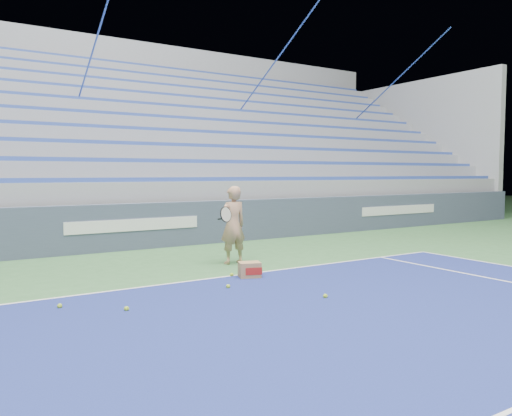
{
  "coord_description": "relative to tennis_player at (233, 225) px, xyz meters",
  "views": [
    {
      "loc": [
        -3.79,
        4.33,
        1.82
      ],
      "look_at": [
        1.27,
        12.38,
        1.15
      ],
      "focal_mm": 35.0,
      "sensor_mm": 36.0,
      "label": 1
    }
  ],
  "objects": [
    {
      "name": "tennis_ball_0",
      "position": [
        -2.9,
        -2.28,
        -0.75
      ],
      "size": [
        0.07,
        0.07,
        0.07
      ],
      "primitive_type": "sphere",
      "color": "#A5CE2A",
      "rests_on": "ground"
    },
    {
      "name": "ball_box",
      "position": [
        -0.42,
        -1.34,
        -0.65
      ],
      "size": [
        0.43,
        0.38,
        0.27
      ],
      "color": "#9D764C",
      "rests_on": "ground"
    },
    {
      "name": "sponsor_barrier",
      "position": [
        -1.08,
        2.91,
        -0.23
      ],
      "size": [
        30.0,
        0.32,
        1.1
      ],
      "color": "#3E485F",
      "rests_on": "ground"
    },
    {
      "name": "tennis_player",
      "position": [
        0.0,
        0.0,
        0.0
      ],
      "size": [
        0.9,
        0.81,
        1.56
      ],
      "color": "tan",
      "rests_on": "ground"
    },
    {
      "name": "bleachers",
      "position": [
        -1.09,
        8.63,
        1.57
      ],
      "size": [
        31.0,
        9.15,
        7.3
      ],
      "color": "#92949A",
      "rests_on": "ground"
    },
    {
      "name": "tennis_ball_1",
      "position": [
        -0.24,
        -3.15,
        -0.75
      ],
      "size": [
        0.07,
        0.07,
        0.07
      ],
      "primitive_type": "sphere",
      "color": "#A5CE2A",
      "rests_on": "ground"
    },
    {
      "name": "tennis_ball_3",
      "position": [
        -1.13,
        -1.85,
        -0.75
      ],
      "size": [
        0.07,
        0.07,
        0.07
      ],
      "primitive_type": "sphere",
      "color": "#A5CE2A",
      "rests_on": "ground"
    },
    {
      "name": "tennis_ball_2",
      "position": [
        -0.64,
        -1.09,
        -0.75
      ],
      "size": [
        0.07,
        0.07,
        0.07
      ],
      "primitive_type": "sphere",
      "color": "#A5CE2A",
      "rests_on": "ground"
    },
    {
      "name": "tennis_ball_4",
      "position": [
        -3.61,
        -1.67,
        -0.75
      ],
      "size": [
        0.07,
        0.07,
        0.07
      ],
      "primitive_type": "sphere",
      "color": "#A5CE2A",
      "rests_on": "ground"
    }
  ]
}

